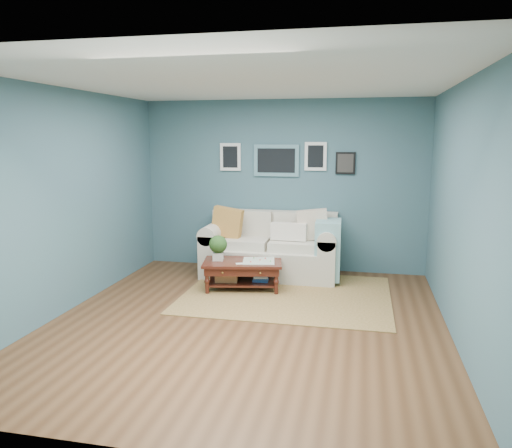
# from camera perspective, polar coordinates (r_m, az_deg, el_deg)

# --- Properties ---
(room_shell) EXTENTS (5.00, 5.02, 2.70)m
(room_shell) POSITION_cam_1_polar(r_m,az_deg,el_deg) (5.61, -0.95, 2.15)
(room_shell) COLOR brown
(room_shell) RESTS_ON ground
(area_rug) EXTENTS (2.75, 2.20, 0.01)m
(area_rug) POSITION_cam_1_polar(r_m,az_deg,el_deg) (6.86, 3.54, -8.02)
(area_rug) COLOR brown
(area_rug) RESTS_ON ground
(loveseat) EXTENTS (2.09, 0.95, 1.08)m
(loveseat) POSITION_cam_1_polar(r_m,az_deg,el_deg) (7.68, 2.37, -2.73)
(loveseat) COLOR beige
(loveseat) RESTS_ON ground
(coffee_table) EXTENTS (1.18, 0.82, 0.76)m
(coffee_table) POSITION_cam_1_polar(r_m,az_deg,el_deg) (7.01, -2.02, -4.78)
(coffee_table) COLOR #33150A
(coffee_table) RESTS_ON ground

